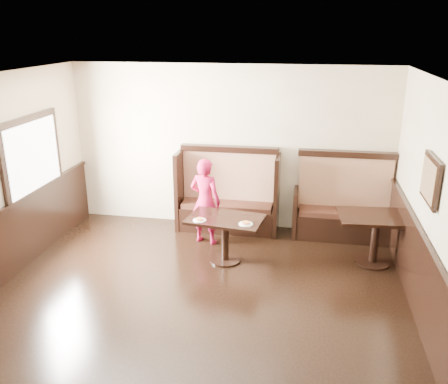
% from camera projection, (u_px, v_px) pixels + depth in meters
% --- Properties ---
extents(ground, '(7.00, 7.00, 0.00)m').
position_uv_depth(ground, '(178.00, 343.00, 5.31)').
color(ground, black).
rests_on(ground, ground).
extents(room_shell, '(7.00, 7.00, 7.00)m').
position_uv_depth(room_shell, '(158.00, 276.00, 5.40)').
color(room_shell, beige).
rests_on(room_shell, ground).
extents(booth_main, '(1.75, 0.72, 1.45)m').
position_uv_depth(booth_main, '(228.00, 200.00, 8.20)').
color(booth_main, black).
rests_on(booth_main, ground).
extents(booth_neighbor, '(1.65, 0.72, 1.45)m').
position_uv_depth(booth_neighbor, '(343.00, 210.00, 7.89)').
color(booth_neighbor, black).
rests_on(booth_neighbor, ground).
extents(table_main, '(1.18, 0.83, 0.70)m').
position_uv_depth(table_main, '(225.00, 228.00, 7.02)').
color(table_main, black).
rests_on(table_main, ground).
extents(table_neighbor, '(1.16, 0.81, 0.77)m').
position_uv_depth(table_neighbor, '(376.00, 228.00, 6.94)').
color(table_neighbor, black).
rests_on(table_neighbor, ground).
extents(child, '(0.59, 0.46, 1.42)m').
position_uv_depth(child, '(205.00, 201.00, 7.60)').
color(child, '#A6113B').
rests_on(child, ground).
extents(pizza_plate_left, '(0.19, 0.19, 0.04)m').
position_uv_depth(pizza_plate_left, '(200.00, 220.00, 6.87)').
color(pizza_plate_left, white).
rests_on(pizza_plate_left, table_main).
extents(pizza_plate_right, '(0.20, 0.20, 0.04)m').
position_uv_depth(pizza_plate_right, '(246.00, 223.00, 6.74)').
color(pizza_plate_right, white).
rests_on(pizza_plate_right, table_main).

